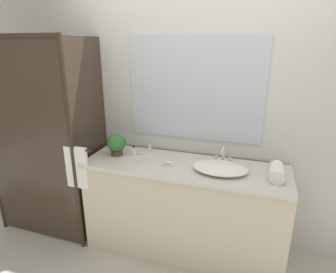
{
  "coord_description": "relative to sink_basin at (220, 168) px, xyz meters",
  "views": [
    {
      "loc": [
        0.57,
        -2.18,
        1.92
      ],
      "look_at": [
        -0.15,
        0.0,
        1.15
      ],
      "focal_mm": 29.78,
      "sensor_mm": 36.0,
      "label": 1
    }
  ],
  "objects": [
    {
      "name": "faucet",
      "position": [
        0.0,
        0.19,
        0.02
      ],
      "size": [
        0.17,
        0.15,
        0.15
      ],
      "color": "silver",
      "rests_on": "vanity_cabinet"
    },
    {
      "name": "soap_dish",
      "position": [
        -0.45,
        -0.01,
        -0.02
      ],
      "size": [
        0.1,
        0.07,
        0.04
      ],
      "color": "silver",
      "rests_on": "vanity_cabinet"
    },
    {
      "name": "amenity_bottle_shampoo",
      "position": [
        -0.71,
        -0.07,
        0.01
      ],
      "size": [
        0.03,
        0.03,
        0.1
      ],
      "color": "white",
      "rests_on": "vanity_cabinet"
    },
    {
      "name": "amenity_bottle_lotion",
      "position": [
        -0.72,
        0.23,
        0.01
      ],
      "size": [
        0.03,
        0.03,
        0.09
      ],
      "color": "silver",
      "rests_on": "vanity_cabinet"
    },
    {
      "name": "wall_back_with_mirror",
      "position": [
        -0.32,
        0.38,
        0.37
      ],
      "size": [
        4.4,
        0.06,
        2.6
      ],
      "color": "silver",
      "rests_on": "ground_plane"
    },
    {
      "name": "vanity_cabinet",
      "position": [
        -0.32,
        0.04,
        -0.48
      ],
      "size": [
        1.8,
        0.58,
        0.9
      ],
      "color": "beige",
      "rests_on": "ground_plane"
    },
    {
      "name": "ground_plane",
      "position": [
        -0.32,
        0.03,
        -0.93
      ],
      "size": [
        8.0,
        8.0,
        0.0
      ],
      "primitive_type": "plane",
      "color": "#B7B2A8"
    },
    {
      "name": "shower_enclosure",
      "position": [
        -1.59,
        -0.16,
        0.08
      ],
      "size": [
        1.2,
        0.59,
        2.0
      ],
      "color": "#2D2319",
      "rests_on": "ground_plane"
    },
    {
      "name": "amenity_bottle_conditioner",
      "position": [
        -0.83,
        0.1,
        0.01
      ],
      "size": [
        0.03,
        0.03,
        0.1
      ],
      "color": "silver",
      "rests_on": "vanity_cabinet"
    },
    {
      "name": "sink_basin",
      "position": [
        0.0,
        0.0,
        0.0
      ],
      "size": [
        0.46,
        0.32,
        0.07
      ],
      "primitive_type": "ellipsoid",
      "color": "white",
      "rests_on": "vanity_cabinet"
    },
    {
      "name": "rolled_towel_near_edge",
      "position": [
        0.44,
        0.0,
        0.03
      ],
      "size": [
        0.12,
        0.23,
        0.12
      ],
      "primitive_type": "cylinder",
      "rotation": [
        1.57,
        0.0,
        -0.02
      ],
      "color": "white",
      "rests_on": "vanity_cabinet"
    },
    {
      "name": "potted_plant",
      "position": [
        -0.99,
        0.06,
        0.08
      ],
      "size": [
        0.18,
        0.18,
        0.21
      ],
      "color": "#473828",
      "rests_on": "vanity_cabinet"
    }
  ]
}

